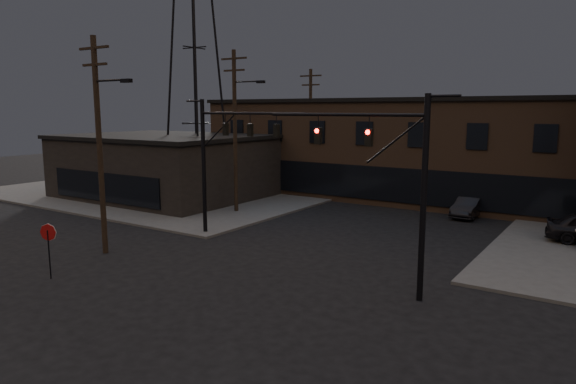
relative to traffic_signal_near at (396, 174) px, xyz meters
The scene contains 12 objects.
ground 8.56m from the traffic_signal_near, 139.97° to the right, with size 140.00×140.00×0.00m, color black.
sidewalk_nw 32.84m from the traffic_signal_near, 147.39° to the left, with size 30.00×30.00×0.15m, color #474744.
building_row 24.12m from the traffic_signal_near, 102.84° to the left, with size 40.00×12.00×8.00m, color brown.
building_left 27.95m from the traffic_signal_near, 155.60° to the left, with size 16.00×12.00×5.00m, color black.
traffic_signal_near is the anchor object (origin of this frame).
traffic_signal_far 12.57m from the traffic_signal_near, 163.83° to the left, with size 7.12×0.24×8.00m.
stop_sign 15.17m from the traffic_signal_near, 154.10° to the right, with size 0.72×0.33×2.48m.
utility_pole_near 15.03m from the traffic_signal_near, behind, with size 3.70×0.28×11.00m.
utility_pole_mid 18.47m from the traffic_signal_near, 148.97° to the left, with size 3.70×0.28×11.50m.
utility_pole_far 27.33m from the traffic_signal_near, 128.10° to the left, with size 2.20×0.28×11.00m.
transmission_tower 28.02m from the traffic_signal_near, 149.97° to the left, with size 7.00×7.00×25.00m, color black, non-canonical shape.
car_crossing 17.91m from the traffic_signal_near, 94.68° to the left, with size 1.48×4.26×1.40m, color black.
Camera 1 is at (12.81, -14.38, 7.41)m, focal length 32.00 mm.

